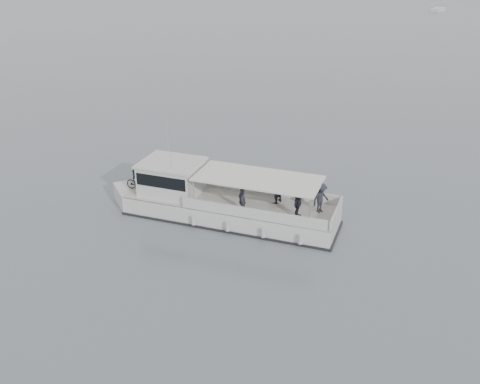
# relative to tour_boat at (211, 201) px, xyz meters

# --- Properties ---
(ground) EXTENTS (1400.00, 1400.00, 0.00)m
(ground) POSITION_rel_tour_boat_xyz_m (-4.59, -1.36, -0.87)
(ground) COLOR slate
(ground) RESTS_ON ground
(tour_boat) EXTENTS (12.79, 4.93, 5.33)m
(tour_boat) POSITION_rel_tour_boat_xyz_m (0.00, 0.00, 0.00)
(tour_boat) COLOR silver
(tour_boat) RESTS_ON ground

